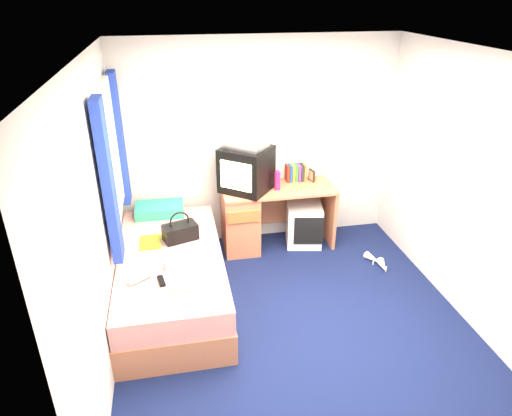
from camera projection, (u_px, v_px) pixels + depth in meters
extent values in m
plane|color=#0C1438|center=(294.00, 321.00, 4.30)|extent=(3.40, 3.40, 0.00)
plane|color=white|center=(306.00, 55.00, 3.25)|extent=(3.40, 3.40, 0.00)
plane|color=silver|center=(259.00, 144.00, 5.28)|extent=(3.20, 0.00, 3.20)
plane|color=silver|center=(391.00, 352.00, 2.28)|extent=(3.20, 0.00, 3.20)
plane|color=silver|center=(98.00, 224.00, 3.51)|extent=(0.00, 3.40, 3.40)
plane|color=silver|center=(473.00, 192.00, 4.05)|extent=(0.00, 3.40, 3.40)
cube|color=#C47751|center=(173.00, 287.00, 4.53)|extent=(1.00, 2.00, 0.30)
cube|color=olive|center=(228.00, 305.00, 4.26)|extent=(0.02, 0.70, 0.18)
cube|color=white|center=(171.00, 264.00, 4.42)|extent=(0.98, 1.98, 0.24)
cube|color=teal|center=(160.00, 209.00, 5.09)|extent=(0.53, 0.34, 0.11)
cube|color=#C47751|center=(278.00, 189.00, 5.26)|extent=(1.30, 0.55, 0.03)
cube|color=#C47751|center=(240.00, 221.00, 5.35)|extent=(0.40, 0.52, 0.72)
cube|color=#C47751|center=(328.00, 213.00, 5.53)|extent=(0.04, 0.52, 0.72)
cube|color=#C47751|center=(293.00, 201.00, 5.65)|extent=(0.78, 0.03, 0.55)
cube|color=white|center=(304.00, 224.00, 5.51)|extent=(0.48, 0.48, 0.51)
cube|color=black|center=(246.00, 169.00, 5.10)|extent=(0.68, 0.68, 0.50)
cube|color=#F2EA99|center=(236.00, 176.00, 4.91)|extent=(0.31, 0.25, 0.31)
cube|color=#B1B1B3|center=(246.00, 144.00, 4.97)|extent=(0.53, 0.52, 0.08)
cube|color=maroon|center=(287.00, 173.00, 5.40)|extent=(0.03, 0.13, 0.20)
cube|color=navy|center=(290.00, 173.00, 5.40)|extent=(0.03, 0.13, 0.20)
cube|color=gold|center=(293.00, 173.00, 5.41)|extent=(0.03, 0.13, 0.20)
cube|color=#337F33|center=(296.00, 173.00, 5.41)|extent=(0.03, 0.13, 0.20)
cube|color=#7F337F|center=(299.00, 172.00, 5.42)|extent=(0.03, 0.13, 0.20)
cube|color=#262626|center=(301.00, 172.00, 5.43)|extent=(0.03, 0.13, 0.20)
cube|color=#B26633|center=(304.00, 172.00, 5.43)|extent=(0.03, 0.13, 0.20)
cube|color=#322210|center=(312.00, 175.00, 5.42)|extent=(0.05, 0.12, 0.14)
cylinder|color=#E52062|center=(277.00, 181.00, 5.17)|extent=(0.08, 0.08, 0.21)
cylinder|color=white|center=(266.00, 182.00, 5.19)|extent=(0.06, 0.06, 0.17)
cube|color=black|center=(180.00, 232.00, 4.57)|extent=(0.37, 0.28, 0.17)
torus|color=black|center=(179.00, 221.00, 4.52)|extent=(0.20, 0.08, 0.20)
cube|color=white|center=(184.00, 260.00, 4.16)|extent=(0.34, 0.31, 0.10)
cube|color=#F0F41B|center=(151.00, 242.00, 4.54)|extent=(0.21, 0.28, 0.01)
cylinder|color=silver|center=(140.00, 277.00, 3.94)|extent=(0.20, 0.17, 0.07)
cube|color=orange|center=(184.00, 290.00, 3.82)|extent=(0.22, 0.07, 0.01)
cube|color=black|center=(161.00, 281.00, 3.94)|extent=(0.08, 0.17, 0.02)
cube|color=silver|center=(108.00, 154.00, 4.19)|extent=(0.02, 0.90, 1.10)
cube|color=white|center=(100.00, 90.00, 3.94)|extent=(0.06, 1.06, 0.08)
cube|color=white|center=(118.00, 212.00, 4.46)|extent=(0.06, 1.06, 0.08)
cube|color=navy|center=(108.00, 184.00, 3.70)|extent=(0.08, 0.24, 1.40)
cube|color=navy|center=(119.00, 140.00, 4.75)|extent=(0.08, 0.24, 1.40)
cone|color=white|center=(373.00, 259.00, 5.21)|extent=(0.17, 0.24, 0.09)
cone|color=white|center=(383.00, 266.00, 5.07)|extent=(0.12, 0.23, 0.09)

